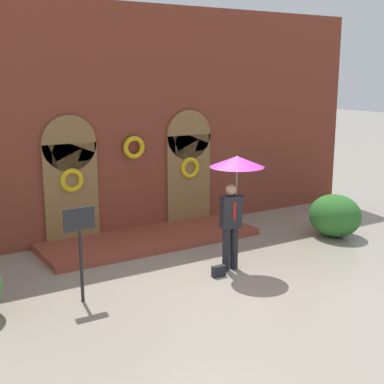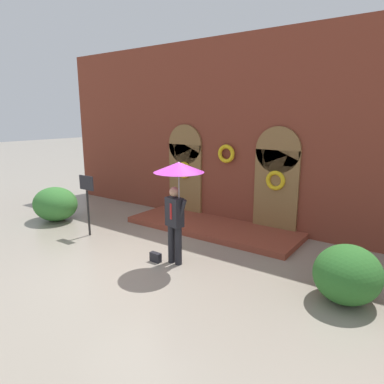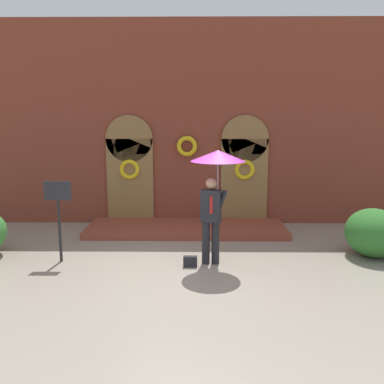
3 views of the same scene
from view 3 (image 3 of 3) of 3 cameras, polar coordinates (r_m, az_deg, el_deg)
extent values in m
plane|color=gray|center=(8.51, -1.28, -10.77)|extent=(80.00, 80.00, 0.00)
cube|color=brown|center=(12.14, -0.64, 9.08)|extent=(14.00, 0.50, 5.60)
cube|color=brown|center=(12.14, -8.23, 1.38)|extent=(1.30, 0.08, 2.40)
cylinder|color=brown|center=(12.01, -8.38, 7.05)|extent=(1.30, 0.08, 1.30)
cube|color=brown|center=(12.06, 6.96, 1.36)|extent=(1.30, 0.08, 2.40)
cylinder|color=brown|center=(11.94, 7.09, 7.06)|extent=(1.30, 0.08, 1.30)
torus|color=gold|center=(12.02, -8.33, 2.98)|extent=(0.56, 0.12, 0.56)
torus|color=gold|center=(11.95, 7.04, 2.97)|extent=(0.56, 0.12, 0.56)
torus|color=gold|center=(11.81, -0.68, 6.13)|extent=(0.56, 0.12, 0.56)
cube|color=brown|center=(11.39, -0.75, -4.87)|extent=(5.20, 1.80, 0.16)
cylinder|color=black|center=(8.90, 1.86, -6.75)|extent=(0.16, 0.16, 0.90)
cylinder|color=black|center=(8.91, 3.15, -6.75)|extent=(0.16, 0.16, 0.90)
cube|color=black|center=(8.71, 2.54, -1.84)|extent=(0.44, 0.32, 0.66)
cube|color=#A51919|center=(8.57, 2.57, -1.76)|extent=(0.06, 0.02, 0.36)
sphere|color=#A87A5B|center=(8.62, 2.57, 1.15)|extent=(0.22, 0.22, 0.22)
cylinder|color=black|center=(8.70, 4.00, -1.20)|extent=(0.22, 0.09, 0.46)
cylinder|color=gray|center=(8.63, 3.44, 0.88)|extent=(0.02, 0.02, 0.98)
cone|color=#992893|center=(8.56, 3.49, 4.85)|extent=(1.10, 1.10, 0.22)
cone|color=white|center=(8.56, 3.49, 4.95)|extent=(0.61, 0.60, 0.20)
cube|color=black|center=(8.82, -0.23, -9.24)|extent=(0.28, 0.13, 0.22)
cylinder|color=black|center=(9.38, -17.22, -5.07)|extent=(0.06, 0.06, 1.30)
cube|color=#232328|center=(9.19, -17.50, 0.17)|extent=(0.56, 0.03, 0.40)
ellipsoid|color=#2D6B28|center=(10.14, 23.05, -5.01)|extent=(1.19, 1.34, 1.05)
camera|label=1|loc=(5.94, -90.55, 8.92)|focal=50.00mm
camera|label=2|loc=(5.57, 62.13, 7.75)|focal=32.00mm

